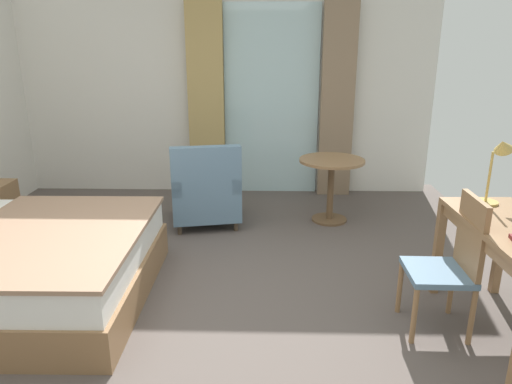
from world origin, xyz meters
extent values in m
cube|color=#564C47|center=(0.00, 0.00, -0.05)|extent=(5.65, 6.74, 0.10)
cube|color=silver|center=(0.00, 3.11, 1.32)|extent=(5.25, 0.12, 2.64)
cube|color=silver|center=(0.62, 3.03, 1.16)|extent=(1.17, 0.02, 2.33)
cube|color=tan|center=(-0.19, 2.93, 1.19)|extent=(0.44, 0.10, 2.37)
cube|color=#897056|center=(1.42, 2.93, 1.19)|extent=(0.41, 0.10, 2.37)
cube|color=olive|center=(-1.32, 0.22, 0.14)|extent=(1.99, 1.74, 0.29)
cube|color=white|center=(-1.32, 0.22, 0.40)|extent=(1.93, 1.69, 0.23)
cube|color=#99755B|center=(-1.00, 0.22, 0.53)|extent=(1.32, 1.72, 0.03)
cube|color=olive|center=(2.36, 0.42, 0.37)|extent=(0.06, 0.06, 0.74)
cube|color=olive|center=(1.88, 0.41, 0.37)|extent=(0.06, 0.06, 0.74)
cube|color=slate|center=(1.71, -0.07, 0.41)|extent=(0.41, 0.42, 0.04)
cube|color=olive|center=(1.89, -0.08, 0.69)|extent=(0.04, 0.39, 0.50)
cylinder|color=olive|center=(1.53, 0.11, 0.20)|extent=(0.04, 0.04, 0.39)
cylinder|color=olive|center=(1.53, -0.26, 0.20)|extent=(0.04, 0.04, 0.39)
cylinder|color=olive|center=(1.89, 0.11, 0.20)|extent=(0.04, 0.04, 0.39)
cylinder|color=olive|center=(1.89, -0.26, 0.20)|extent=(0.04, 0.04, 0.39)
cylinder|color=tan|center=(2.13, 0.31, 0.78)|extent=(0.17, 0.17, 0.02)
cylinder|color=tan|center=(2.13, 0.31, 0.97)|extent=(0.02, 0.02, 0.36)
cone|color=tan|center=(2.24, 0.40, 1.17)|extent=(0.17, 0.15, 0.17)
cube|color=slate|center=(-0.09, 1.88, 0.25)|extent=(0.83, 0.86, 0.31)
cube|color=slate|center=(-0.03, 1.58, 0.65)|extent=(0.71, 0.25, 0.49)
cube|color=slate|center=(0.20, 1.94, 0.49)|extent=(0.24, 0.74, 0.16)
cube|color=slate|center=(-0.38, 1.82, 0.49)|extent=(0.24, 0.74, 0.16)
cylinder|color=#4C3D2D|center=(0.13, 2.24, 0.05)|extent=(0.04, 0.04, 0.10)
cylinder|color=#4C3D2D|center=(-0.43, 2.13, 0.05)|extent=(0.04, 0.04, 0.10)
cylinder|color=#4C3D2D|center=(0.25, 1.63, 0.05)|extent=(0.04, 0.04, 0.10)
cylinder|color=#4C3D2D|center=(-0.31, 1.52, 0.05)|extent=(0.04, 0.04, 0.10)
cylinder|color=olive|center=(1.26, 1.95, 0.68)|extent=(0.69, 0.69, 0.03)
cylinder|color=brown|center=(1.26, 1.95, 0.33)|extent=(0.07, 0.07, 0.66)
cylinder|color=brown|center=(1.26, 1.95, 0.01)|extent=(0.38, 0.38, 0.02)
camera|label=1|loc=(0.58, -2.92, 1.86)|focal=33.11mm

